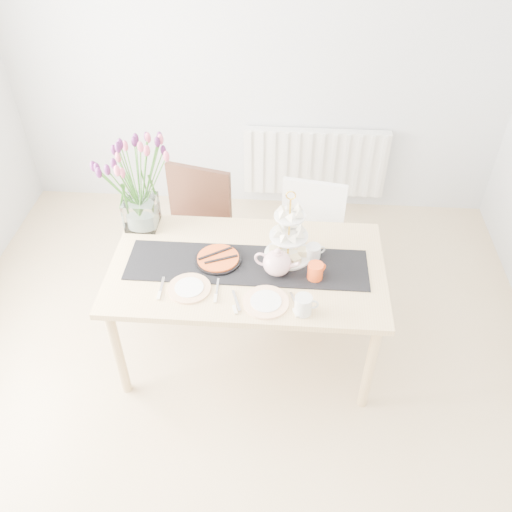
# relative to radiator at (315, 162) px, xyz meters

# --- Properties ---
(room_shell) EXTENTS (4.50, 4.50, 4.50)m
(room_shell) POSITION_rel_radiator_xyz_m (-0.50, -2.19, 0.85)
(room_shell) COLOR tan
(room_shell) RESTS_ON ground
(radiator) EXTENTS (1.20, 0.08, 0.60)m
(radiator) POSITION_rel_radiator_xyz_m (0.00, 0.00, 0.00)
(radiator) COLOR white
(radiator) RESTS_ON room_shell
(dining_table) EXTENTS (1.60, 0.90, 0.75)m
(dining_table) POSITION_rel_radiator_xyz_m (-0.43, -1.67, 0.22)
(dining_table) COLOR tan
(dining_table) RESTS_ON ground
(chair_brown) EXTENTS (0.56, 0.56, 0.94)m
(chair_brown) POSITION_rel_radiator_xyz_m (-0.86, -1.05, 0.10)
(chair_brown) COLOR #381D14
(chair_brown) RESTS_ON ground
(chair_white) EXTENTS (0.50, 0.50, 0.88)m
(chair_white) POSITION_rel_radiator_xyz_m (-0.06, -1.07, 0.06)
(chair_white) COLOR white
(chair_white) RESTS_ON ground
(table_runner) EXTENTS (1.40, 0.35, 0.01)m
(table_runner) POSITION_rel_radiator_xyz_m (-0.43, -1.67, 0.30)
(table_runner) COLOR black
(table_runner) RESTS_ON dining_table
(tulip_vase) EXTENTS (0.71, 0.71, 0.61)m
(tulip_vase) POSITION_rel_radiator_xyz_m (-1.12, -1.33, 0.69)
(tulip_vase) COLOR silver
(tulip_vase) RESTS_ON dining_table
(cake_stand) EXTENTS (0.28, 0.28, 0.41)m
(cake_stand) POSITION_rel_radiator_xyz_m (-0.20, -1.57, 0.42)
(cake_stand) COLOR gold
(cake_stand) RESTS_ON dining_table
(teapot) EXTENTS (0.31, 0.28, 0.17)m
(teapot) POSITION_rel_radiator_xyz_m (-0.26, -1.73, 0.38)
(teapot) COLOR silver
(teapot) RESTS_ON dining_table
(cream_jug) EXTENTS (0.12, 0.12, 0.09)m
(cream_jug) POSITION_rel_radiator_xyz_m (-0.05, -1.57, 0.34)
(cream_jug) COLOR silver
(cream_jug) RESTS_ON dining_table
(tart_tin) EXTENTS (0.27, 0.27, 0.03)m
(tart_tin) POSITION_rel_radiator_xyz_m (-0.61, -1.65, 0.32)
(tart_tin) COLOR black
(tart_tin) RESTS_ON dining_table
(mug_white) EXTENTS (0.10, 0.10, 0.11)m
(mug_white) POSITION_rel_radiator_xyz_m (-0.11, -2.02, 0.36)
(mug_white) COLOR silver
(mug_white) RESTS_ON dining_table
(mug_orange) EXTENTS (0.12, 0.12, 0.11)m
(mug_orange) POSITION_rel_radiator_xyz_m (-0.04, -1.75, 0.35)
(mug_orange) COLOR #F24D1A
(mug_orange) RESTS_ON dining_table
(plate_left) EXTENTS (0.25, 0.25, 0.01)m
(plate_left) POSITION_rel_radiator_xyz_m (-0.74, -1.89, 0.31)
(plate_left) COLOR silver
(plate_left) RESTS_ON dining_table
(plate_right) EXTENTS (0.32, 0.32, 0.01)m
(plate_right) POSITION_rel_radiator_xyz_m (-0.31, -1.96, 0.31)
(plate_right) COLOR white
(plate_right) RESTS_ON dining_table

